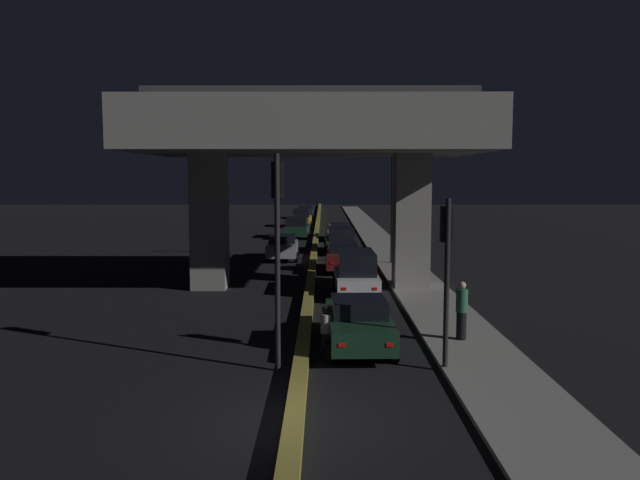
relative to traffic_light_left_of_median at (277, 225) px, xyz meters
The scene contains 18 objects.
ground_plane 5.31m from the traffic_light_left_of_median, 80.39° to the right, with size 200.00×200.00×0.00m, color black.
median_divider 31.65m from the traffic_light_left_of_median, 88.90° to the left, with size 0.41×126.00×0.30m, color olive.
sidewalk_right 25.35m from the traffic_light_left_of_median, 77.07° to the left, with size 2.57×126.00×0.12m, color gray.
elevated_overpass 12.50m from the traffic_light_left_of_median, 87.14° to the left, with size 15.18×9.83×9.14m.
traffic_light_left_of_median is the anchor object (origin of this frame).
traffic_light_right_of_median 4.49m from the traffic_light_left_of_median, ahead, with size 0.30×0.49×4.57m.
street_lamp 20.42m from the traffic_light_left_of_median, 76.00° to the left, with size 1.97×0.32×8.21m.
car_dark_green_lead 4.40m from the traffic_light_left_of_median, 43.88° to the left, with size 2.07×4.77×1.51m.
car_white_second 11.27m from the traffic_light_left_of_median, 76.12° to the left, with size 1.97×4.43×1.90m.
car_dark_red_third 17.74m from the traffic_light_left_of_median, 82.51° to the left, with size 1.98×4.08×1.58m.
car_dark_green_fourth 25.94m from the traffic_light_left_of_median, 84.77° to the left, with size 2.18×4.87×1.67m.
car_grey_fifth 34.28m from the traffic_light_left_of_median, 85.85° to the left, with size 2.03×4.68×1.37m.
car_silver_lead_oncoming 22.44m from the traffic_light_left_of_median, 93.43° to the left, with size 2.01×4.35×1.49m.
car_dark_green_second_oncoming 35.70m from the traffic_light_left_of_median, 91.60° to the left, with size 2.18×4.73×1.72m.
car_taxi_yellow_third_oncoming 47.19m from the traffic_light_left_of_median, 91.20° to the left, with size 2.07×4.15×1.82m.
car_dark_blue_fourth_oncoming 59.79m from the traffic_light_left_of_median, 90.96° to the left, with size 2.11×4.71×1.54m.
motorcycle_black_filtering_near 3.73m from the traffic_light_left_of_median, 45.55° to the left, with size 0.32×1.79×1.45m.
pedestrian_on_sidewalk 6.71m from the traffic_light_left_of_median, 26.16° to the left, with size 0.36×0.36×1.80m.
Camera 1 is at (0.59, -12.59, 5.14)m, focal length 35.00 mm.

